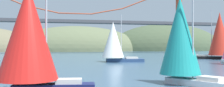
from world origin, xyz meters
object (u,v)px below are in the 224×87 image
sailboat_teal_sail (181,38)px  sailboat_red_spinnaker (29,35)px  sailboat_scarlet_sail (219,35)px  sailboat_white_mainsail (114,41)px

sailboat_teal_sail → sailboat_red_spinnaker: sailboat_teal_sail is taller
sailboat_scarlet_sail → sailboat_teal_sail: size_ratio=1.44×
sailboat_scarlet_sail → sailboat_red_spinnaker: sailboat_scarlet_sail is taller
sailboat_scarlet_sail → sailboat_red_spinnaker: size_ratio=1.45×
sailboat_red_spinnaker → sailboat_scarlet_sail: bearing=41.0°
sailboat_teal_sail → sailboat_red_spinnaker: (-12.97, -1.48, 0.12)m
sailboat_teal_sail → sailboat_red_spinnaker: bearing=-173.5°
sailboat_teal_sail → sailboat_white_mainsail: (1.69, 30.94, 0.09)m
sailboat_red_spinnaker → sailboat_white_mainsail: sailboat_white_mainsail is taller
sailboat_scarlet_sail → sailboat_red_spinnaker: 55.87m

